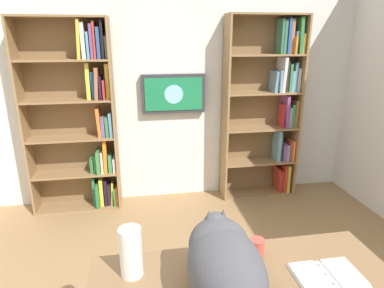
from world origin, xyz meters
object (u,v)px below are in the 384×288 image
(bookshelf_right, at_px, (82,119))
(cat, at_px, (224,262))
(coffee_mug, at_px, (257,247))
(open_binder, at_px, (327,275))
(bookshelf_left, at_px, (271,106))
(wall_mounted_tv, at_px, (173,94))
(paper_towel_roll, at_px, (131,252))

(bookshelf_right, bearing_deg, cat, 111.24)
(coffee_mug, bearing_deg, open_binder, 142.62)
(cat, relative_size, coffee_mug, 7.25)
(bookshelf_left, bearing_deg, bookshelf_right, 0.01)
(wall_mounted_tv, xyz_separation_m, cat, (0.06, 2.48, -0.35))
(open_binder, bearing_deg, coffee_mug, -37.38)
(open_binder, height_order, paper_towel_roll, paper_towel_roll)
(wall_mounted_tv, relative_size, coffee_mug, 7.41)
(wall_mounted_tv, xyz_separation_m, paper_towel_roll, (0.47, 2.28, -0.40))
(bookshelf_left, distance_m, bookshelf_right, 2.12)
(bookshelf_right, height_order, coffee_mug, bookshelf_right)
(open_binder, distance_m, paper_towel_roll, 0.97)
(bookshelf_left, height_order, coffee_mug, bookshelf_left)
(bookshelf_right, xyz_separation_m, cat, (-0.93, 2.39, -0.12))
(coffee_mug, bearing_deg, wall_mounted_tv, -85.20)
(cat, distance_m, open_binder, 0.56)
(cat, xyz_separation_m, open_binder, (-0.54, -0.02, -0.16))
(bookshelf_right, distance_m, paper_towel_roll, 2.26)
(bookshelf_right, xyz_separation_m, wall_mounted_tv, (-0.99, -0.08, 0.23))
(cat, height_order, open_binder, cat)
(bookshelf_right, bearing_deg, bookshelf_left, -179.99)
(bookshelf_left, relative_size, cat, 3.02)
(wall_mounted_tv, distance_m, cat, 2.50)
(cat, distance_m, coffee_mug, 0.37)
(wall_mounted_tv, distance_m, open_binder, 2.55)
(open_binder, bearing_deg, cat, 2.63)
(bookshelf_left, distance_m, paper_towel_roll, 2.73)
(wall_mounted_tv, bearing_deg, cat, 88.53)
(bookshelf_left, xyz_separation_m, wall_mounted_tv, (1.13, -0.08, 0.16))
(paper_towel_roll, bearing_deg, cat, 154.00)
(bookshelf_left, distance_m, cat, 2.68)
(open_binder, bearing_deg, bookshelf_right, -58.24)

